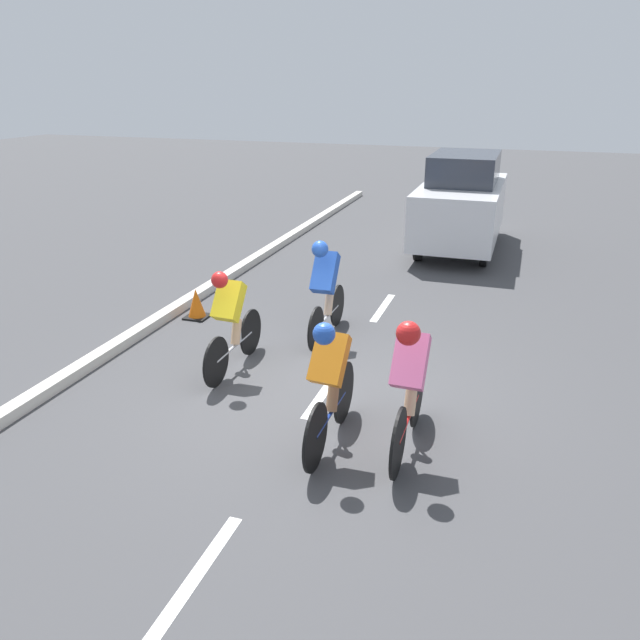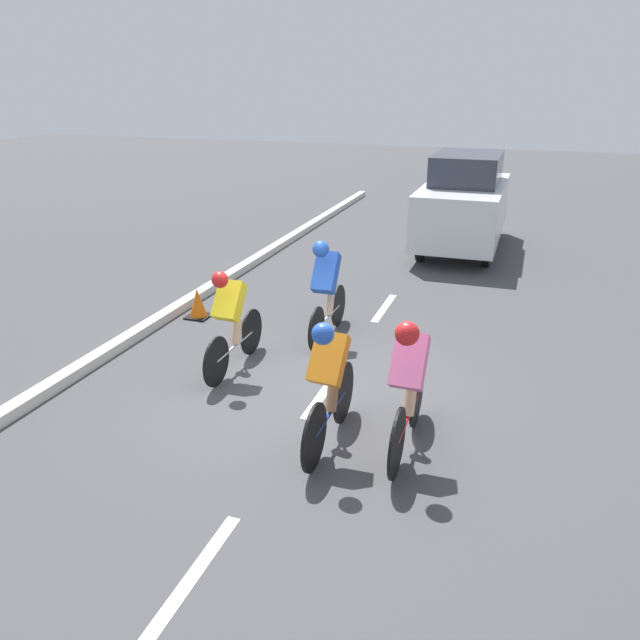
# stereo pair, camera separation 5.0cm
# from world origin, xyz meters

# --- Properties ---
(ground_plane) EXTENTS (60.00, 60.00, 0.00)m
(ground_plane) POSITION_xyz_m (0.00, 0.00, 0.00)
(ground_plane) COLOR #424244
(lane_stripe_near) EXTENTS (0.12, 1.40, 0.01)m
(lane_stripe_near) POSITION_xyz_m (0.00, 3.13, 0.00)
(lane_stripe_near) COLOR white
(lane_stripe_near) RESTS_ON ground
(lane_stripe_mid) EXTENTS (0.12, 1.40, 0.01)m
(lane_stripe_mid) POSITION_xyz_m (0.00, -0.07, 0.00)
(lane_stripe_mid) COLOR white
(lane_stripe_mid) RESTS_ON ground
(lane_stripe_far) EXTENTS (0.12, 1.40, 0.01)m
(lane_stripe_far) POSITION_xyz_m (0.00, -3.27, 0.00)
(lane_stripe_far) COLOR white
(lane_stripe_far) RESTS_ON ground
(curb) EXTENTS (0.20, 27.11, 0.14)m
(curb) POSITION_xyz_m (3.20, -0.07, 0.07)
(curb) COLOR beige
(curb) RESTS_ON ground
(cyclist_yellow) EXTENTS (0.33, 1.68, 1.44)m
(cyclist_yellow) POSITION_xyz_m (1.33, -0.26, 0.75)
(cyclist_yellow) COLOR black
(cyclist_yellow) RESTS_ON ground
(cyclist_blue) EXTENTS (0.33, 1.68, 1.55)m
(cyclist_blue) POSITION_xyz_m (0.51, -1.67, 0.83)
(cyclist_blue) COLOR black
(cyclist_blue) RESTS_ON ground
(cyclist_pink) EXTENTS (0.33, 1.73, 1.54)m
(cyclist_pink) POSITION_xyz_m (-1.21, 0.91, 0.81)
(cyclist_pink) COLOR black
(cyclist_pink) RESTS_ON ground
(cyclist_orange) EXTENTS (0.35, 1.69, 1.49)m
(cyclist_orange) POSITION_xyz_m (-0.43, 1.07, 0.77)
(cyclist_orange) COLOR black
(cyclist_orange) RESTS_ON ground
(support_car) EXTENTS (1.70, 3.98, 2.09)m
(support_car) POSITION_xyz_m (-0.72, -7.66, 1.05)
(support_car) COLOR black
(support_car) RESTS_ON ground
(traffic_cone) EXTENTS (0.36, 0.36, 0.49)m
(traffic_cone) POSITION_xyz_m (2.75, -1.86, 0.24)
(traffic_cone) COLOR black
(traffic_cone) RESTS_ON ground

